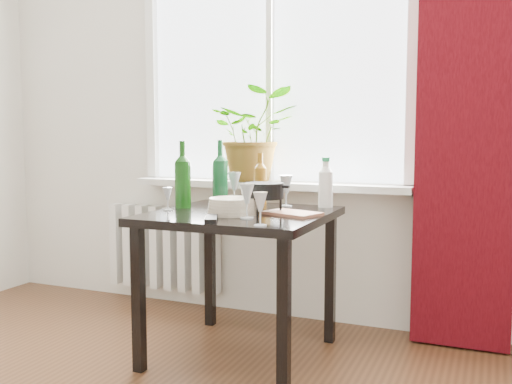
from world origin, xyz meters
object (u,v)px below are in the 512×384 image
at_px(fondue_pot, 264,198).
at_px(cutting_board, 292,213).
at_px(wineglass_far_right, 260,209).
at_px(wineglass_back_left, 234,187).
at_px(potted_plant, 254,134).
at_px(cleaning_bottle, 326,182).
at_px(radiator, 164,247).
at_px(wineglass_front_right, 247,201).
at_px(wineglass_front_left, 168,199).
at_px(table, 241,230).
at_px(bottle_amber, 260,178).
at_px(wineglass_back_center, 286,190).
at_px(wine_bottle_right, 220,172).
at_px(tv_remote, 211,219).
at_px(plate_stack, 232,207).
at_px(wine_bottle_left, 183,174).

xyz_separation_m(fondue_pot, cutting_board, (0.14, 0.00, -0.07)).
bearing_deg(wineglass_far_right, wineglass_back_left, 122.57).
height_order(potted_plant, cleaning_bottle, potted_plant).
bearing_deg(radiator, wineglass_front_right, -40.39).
distance_m(wineglass_back_left, wineglass_front_left, 0.45).
relative_size(radiator, fondue_pot, 3.60).
distance_m(table, bottle_amber, 0.43).
bearing_deg(wineglass_back_center, wine_bottle_right, -166.02).
bearing_deg(wine_bottle_right, cutting_board, -22.88).
bearing_deg(table, tv_remote, -89.68).
distance_m(wineglass_front_right, wineglass_front_left, 0.50).
relative_size(cleaning_bottle, wineglass_front_right, 1.62).
distance_m(radiator, cutting_board, 1.33).
distance_m(wineglass_back_center, wineglass_back_left, 0.32).
height_order(wineglass_back_center, plate_stack, wineglass_back_center).
relative_size(wine_bottle_right, wineglass_back_center, 2.10).
xyz_separation_m(wineglass_front_left, fondue_pot, (0.50, 0.09, 0.02)).
bearing_deg(potted_plant, cutting_board, -53.09).
xyz_separation_m(wine_bottle_right, fondue_pot, (0.34, -0.21, -0.11)).
bearing_deg(table, wine_bottle_right, 136.12).
bearing_deg(bottle_amber, wine_bottle_right, -139.42).
height_order(wine_bottle_right, cleaning_bottle, wine_bottle_right).
bearing_deg(wineglass_front_right, plate_stack, 141.64).
bearing_deg(wineglass_back_center, radiator, 161.23).
bearing_deg(wineglass_front_left, plate_stack, -2.34).
bearing_deg(cutting_board, wineglass_far_right, -91.28).
distance_m(wineglass_far_right, tv_remote, 0.27).
distance_m(wine_bottle_left, wine_bottle_right, 0.22).
height_order(potted_plant, wineglass_front_right, potted_plant).
distance_m(bottle_amber, cutting_board, 0.49).
height_order(cleaning_bottle, plate_stack, cleaning_bottle).
bearing_deg(wineglass_front_right, wine_bottle_right, 129.85).
distance_m(radiator, tv_remote, 1.33).
distance_m(radiator, cleaning_bottle, 1.32).
relative_size(wineglass_far_right, cutting_board, 0.56).
bearing_deg(wine_bottle_right, wine_bottle_left, -128.40).
height_order(bottle_amber, wineglass_front_right, bottle_amber).
distance_m(wineglass_front_right, wineglass_far_right, 0.23).
distance_m(radiator, potted_plant, 1.00).
relative_size(potted_plant, cutting_board, 2.15).
bearing_deg(wineglass_front_right, wineglass_front_left, 167.47).
xyz_separation_m(potted_plant, wineglass_back_center, (0.33, -0.32, -0.30)).
xyz_separation_m(table, bottle_amber, (-0.04, 0.36, 0.24)).
bearing_deg(wineglass_far_right, wineglass_front_right, 127.87).
bearing_deg(fondue_pot, wine_bottle_left, 170.59).
distance_m(wineglass_back_left, fondue_pot, 0.45).
height_order(wine_bottle_right, cutting_board, wine_bottle_right).
relative_size(bottle_amber, wineglass_far_right, 1.98).
bearing_deg(wineglass_front_left, wineglass_far_right, -24.72).
bearing_deg(potted_plant, wine_bottle_right, -93.53).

